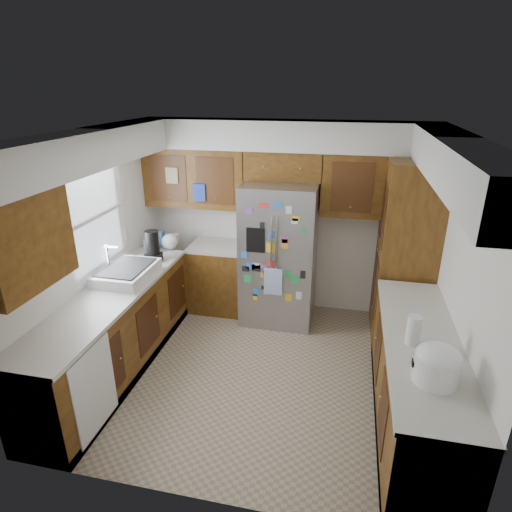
# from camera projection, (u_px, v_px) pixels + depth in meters

# --- Properties ---
(floor) EXTENTS (3.60, 3.60, 0.00)m
(floor) POSITION_uv_depth(u_px,v_px,m) (259.00, 371.00, 4.63)
(floor) COLOR tan
(floor) RESTS_ON ground
(room_shell) EXTENTS (3.64, 3.24, 2.52)m
(room_shell) POSITION_uv_depth(u_px,v_px,m) (257.00, 198.00, 4.30)
(room_shell) COLOR white
(room_shell) RESTS_ON ground
(left_counter_run) EXTENTS (1.36, 3.20, 0.92)m
(left_counter_run) POSITION_uv_depth(u_px,v_px,m) (140.00, 322.00, 4.77)
(left_counter_run) COLOR #43260D
(left_counter_run) RESTS_ON ground
(right_counter_run) EXTENTS (0.63, 2.25, 0.92)m
(right_counter_run) POSITION_uv_depth(u_px,v_px,m) (415.00, 387.00, 3.75)
(right_counter_run) COLOR #43260D
(right_counter_run) RESTS_ON ground
(pantry) EXTENTS (0.60, 0.90, 2.15)m
(pantry) POSITION_uv_depth(u_px,v_px,m) (406.00, 252.00, 4.97)
(pantry) COLOR #43260D
(pantry) RESTS_ON ground
(fridge) EXTENTS (0.90, 0.79, 1.80)m
(fridge) POSITION_uv_depth(u_px,v_px,m) (279.00, 254.00, 5.38)
(fridge) COLOR gray
(fridge) RESTS_ON ground
(bridge_cabinet) EXTENTS (0.96, 0.34, 0.35)m
(bridge_cabinet) POSITION_uv_depth(u_px,v_px,m) (284.00, 165.00, 5.19)
(bridge_cabinet) COLOR #43260D
(bridge_cabinet) RESTS_ON fridge
(fridge_top_items) EXTENTS (0.71, 0.30, 0.30)m
(fridge_top_items) POSITION_uv_depth(u_px,v_px,m) (267.00, 139.00, 5.09)
(fridge_top_items) COLOR blue
(fridge_top_items) RESTS_ON bridge_cabinet
(sink_assembly) EXTENTS (0.52, 0.70, 0.37)m
(sink_assembly) POSITION_uv_depth(u_px,v_px,m) (127.00, 272.00, 4.65)
(sink_assembly) COLOR white
(sink_assembly) RESTS_ON left_counter_run
(left_counter_clutter) EXTENTS (0.38, 0.89, 0.38)m
(left_counter_clutter) POSITION_uv_depth(u_px,v_px,m) (159.00, 244.00, 5.28)
(left_counter_clutter) COLOR black
(left_counter_clutter) RESTS_ON left_counter_run
(rice_cooker) EXTENTS (0.33, 0.32, 0.28)m
(rice_cooker) POSITION_uv_depth(u_px,v_px,m) (437.00, 364.00, 3.00)
(rice_cooker) COLOR white
(rice_cooker) RESTS_ON right_counter_run
(paper_towel) EXTENTS (0.11, 0.11, 0.25)m
(paper_towel) POSITION_uv_depth(u_px,v_px,m) (414.00, 330.00, 3.45)
(paper_towel) COLOR white
(paper_towel) RESTS_ON right_counter_run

